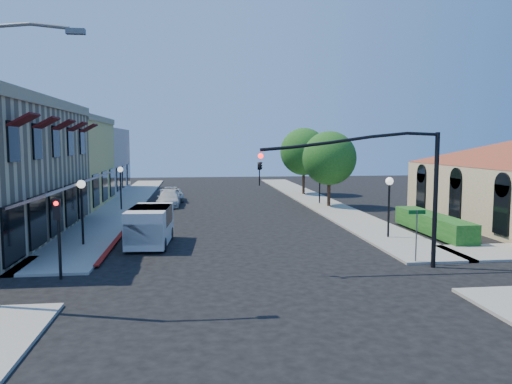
{
  "coord_description": "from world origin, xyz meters",
  "views": [
    {
      "loc": [
        -2.5,
        -19.19,
        5.59
      ],
      "look_at": [
        1.09,
        10.15,
        2.6
      ],
      "focal_mm": 35.0,
      "sensor_mm": 36.0,
      "label": 1
    }
  ],
  "objects": [
    {
      "name": "lamppost_right_far",
      "position": [
        8.5,
        24.0,
        2.74
      ],
      "size": [
        0.44,
        0.44,
        3.57
      ],
      "color": "black",
      "rests_on": "ground"
    },
    {
      "name": "secondary_signal",
      "position": [
        -8.0,
        1.41,
        2.32
      ],
      "size": [
        0.28,
        0.42,
        3.32
      ],
      "color": "black",
      "rests_on": "ground"
    },
    {
      "name": "parked_car_a",
      "position": [
        -6.11,
        12.0,
        0.52
      ],
      "size": [
        1.53,
        3.18,
        1.05
      ],
      "primitive_type": "imported",
      "rotation": [
        0.0,
        0.0,
        -0.1
      ],
      "color": "black",
      "rests_on": "ground"
    },
    {
      "name": "lamppost_right_near",
      "position": [
        8.5,
        8.0,
        2.74
      ],
      "size": [
        0.44,
        0.44,
        3.57
      ],
      "color": "black",
      "rests_on": "ground"
    },
    {
      "name": "lamppost_left_far",
      "position": [
        -8.5,
        22.0,
        2.74
      ],
      "size": [
        0.44,
        0.44,
        3.57
      ],
      "color": "black",
      "rests_on": "ground"
    },
    {
      "name": "hedge",
      "position": [
        11.7,
        9.0,
        0.0
      ],
      "size": [
        1.4,
        8.0,
        1.1
      ],
      "primitive_type": "cube",
      "color": "#164B15",
      "rests_on": "ground"
    },
    {
      "name": "street_tree_a",
      "position": [
        8.8,
        22.0,
        4.19
      ],
      "size": [
        4.56,
        4.56,
        6.48
      ],
      "color": "black",
      "rests_on": "ground"
    },
    {
      "name": "street_name_sign",
      "position": [
        7.5,
        2.2,
        1.7
      ],
      "size": [
        0.8,
        0.06,
        2.5
      ],
      "color": "#595B5E",
      "rests_on": "ground"
    },
    {
      "name": "sidewalk_right",
      "position": [
        8.75,
        27.0,
        0.06
      ],
      "size": [
        3.5,
        50.0,
        0.12
      ],
      "primitive_type": "cube",
      "color": "gray",
      "rests_on": "ground"
    },
    {
      "name": "yellow_stucco_building",
      "position": [
        -15.5,
        26.0,
        3.8
      ],
      "size": [
        10.0,
        12.0,
        7.6
      ],
      "primitive_type": "cube",
      "color": "#CFBA5D",
      "rests_on": "ground"
    },
    {
      "name": "curb_red_strip",
      "position": [
        -6.9,
        8.0,
        0.0
      ],
      "size": [
        0.25,
        10.0,
        0.06
      ],
      "primitive_type": "cube",
      "color": "maroon",
      "rests_on": "ground"
    },
    {
      "name": "street_tree_b",
      "position": [
        8.8,
        32.0,
        4.54
      ],
      "size": [
        4.94,
        4.94,
        7.02
      ],
      "color": "black",
      "rests_on": "ground"
    },
    {
      "name": "signal_mast_arm",
      "position": [
        5.86,
        1.5,
        4.09
      ],
      "size": [
        8.01,
        0.39,
        6.0
      ],
      "color": "black",
      "rests_on": "ground"
    },
    {
      "name": "pink_stucco_building",
      "position": [
        -15.5,
        38.0,
        3.5
      ],
      "size": [
        10.0,
        12.0,
        7.0
      ],
      "primitive_type": "cube",
      "color": "#CAA899",
      "rests_on": "ground"
    },
    {
      "name": "lamppost_left_near",
      "position": [
        -8.5,
        8.0,
        2.74
      ],
      "size": [
        0.44,
        0.44,
        3.57
      ],
      "color": "black",
      "rests_on": "ground"
    },
    {
      "name": "parked_car_b",
      "position": [
        -5.54,
        13.6,
        0.53
      ],
      "size": [
        1.54,
        3.34,
        1.06
      ],
      "primitive_type": "imported",
      "rotation": [
        0.0,
        0.0,
        -0.13
      ],
      "color": "#B5B7BB",
      "rests_on": "ground"
    },
    {
      "name": "white_van",
      "position": [
        -4.96,
        7.82,
        1.19
      ],
      "size": [
        2.3,
        4.77,
        2.06
      ],
      "color": "beige",
      "rests_on": "ground"
    },
    {
      "name": "parked_car_d",
      "position": [
        -4.8,
        28.22,
        0.66
      ],
      "size": [
        2.62,
        4.93,
        1.32
      ],
      "primitive_type": "imported",
      "rotation": [
        0.0,
        0.0,
        0.09
      ],
      "color": "#A9ACAE",
      "rests_on": "ground"
    },
    {
      "name": "ground",
      "position": [
        0.0,
        0.0,
        0.0
      ],
      "size": [
        120.0,
        120.0,
        0.0
      ],
      "primitive_type": "plane",
      "color": "black",
      "rests_on": "ground"
    },
    {
      "name": "sidewalk_left",
      "position": [
        -8.75,
        27.0,
        0.06
      ],
      "size": [
        3.5,
        50.0,
        0.12
      ],
      "primitive_type": "cube",
      "color": "gray",
      "rests_on": "ground"
    },
    {
      "name": "parked_car_c",
      "position": [
        -4.8,
        24.31,
        0.68
      ],
      "size": [
        1.98,
        4.71,
        1.36
      ],
      "primitive_type": "imported",
      "rotation": [
        0.0,
        0.0,
        -0.02
      ],
      "color": "silver",
      "rests_on": "ground"
    }
  ]
}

